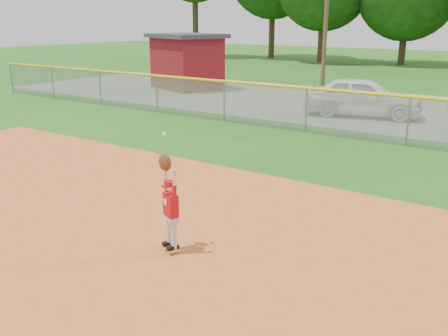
# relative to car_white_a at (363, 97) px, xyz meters

# --- Properties ---
(ground) EXTENTS (120.00, 120.00, 0.00)m
(ground) POSITION_rel_car_white_a_xyz_m (2.75, -13.84, -0.79)
(ground) COLOR #205B14
(ground) RESTS_ON ground
(parking_strip) EXTENTS (44.00, 10.00, 0.03)m
(parking_strip) POSITION_rel_car_white_a_xyz_m (2.75, 2.16, -0.77)
(parking_strip) COLOR slate
(parking_strip) RESTS_ON ground
(car_white_a) EXTENTS (4.76, 2.83, 1.52)m
(car_white_a) POSITION_rel_car_white_a_xyz_m (0.00, 0.00, 0.00)
(car_white_a) COLOR white
(car_white_a) RESTS_ON parking_strip
(utility_shed) EXTENTS (4.70, 4.16, 2.93)m
(utility_shed) POSITION_rel_car_white_a_xyz_m (-10.73, 2.51, 0.71)
(utility_shed) COLOR #610D11
(utility_shed) RESTS_ON ground
(outfield_fence) EXTENTS (40.06, 0.10, 1.55)m
(outfield_fence) POSITION_rel_car_white_a_xyz_m (2.75, -3.84, 0.09)
(outfield_fence) COLOR gray
(outfield_fence) RESTS_ON ground
(ballplayer) EXTENTS (0.50, 0.34, 1.89)m
(ballplayer) POSITION_rel_car_white_a_xyz_m (1.57, -13.36, 0.09)
(ballplayer) COLOR silver
(ballplayer) RESTS_ON ground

